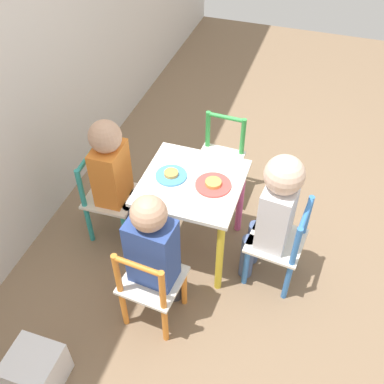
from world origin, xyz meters
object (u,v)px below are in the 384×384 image
at_px(child_front, 274,209).
at_px(storage_bin, 36,370).
at_px(kids_table, 192,195).
at_px(child_left, 154,249).
at_px(chair_teal, 108,198).
at_px(child_back, 114,172).
at_px(plate_back, 171,175).
at_px(plate_front, 213,184).
at_px(chair_blue, 280,244).
at_px(chair_orange, 151,286).
at_px(chair_green, 220,160).

bearing_deg(child_front, storage_bin, -36.66).
height_order(kids_table, storage_bin, kids_table).
bearing_deg(child_left, chair_teal, -37.04).
distance_m(child_back, plate_back, 0.31).
bearing_deg(plate_front, child_back, 91.74).
relative_size(plate_back, storage_bin, 0.71).
bearing_deg(child_back, plate_back, -89.24).
bearing_deg(kids_table, plate_back, 90.00).
distance_m(chair_blue, chair_orange, 0.66).
xyz_separation_m(chair_blue, child_back, (0.03, 0.88, 0.20)).
bearing_deg(chair_green, child_back, -129.29).
bearing_deg(child_left, chair_green, -88.47).
height_order(child_front, plate_back, child_front).
bearing_deg(chair_blue, child_front, -90.00).
distance_m(child_front, plate_front, 0.31).
xyz_separation_m(child_front, plate_back, (0.04, 0.52, 0.03)).
bearing_deg(child_front, plate_back, -88.79).
height_order(chair_teal, chair_orange, same).
xyz_separation_m(plate_front, plate_back, (0.00, 0.21, 0.00)).
xyz_separation_m(chair_green, child_back, (-0.49, 0.43, 0.20)).
height_order(chair_blue, chair_teal, same).
bearing_deg(child_left, chair_blue, -139.51).
xyz_separation_m(chair_blue, storage_bin, (-0.87, 0.86, -0.16)).
bearing_deg(plate_back, storage_bin, 162.72).
distance_m(chair_green, plate_front, 0.54).
height_order(child_left, plate_back, child_left).
relative_size(kids_table, plate_back, 3.23).
bearing_deg(child_back, storage_bin, 179.09).
height_order(chair_orange, plate_front, plate_front).
bearing_deg(chair_orange, child_back, -45.88).
xyz_separation_m(child_front, child_back, (0.03, 0.82, -0.03)).
distance_m(kids_table, plate_back, 0.15).
xyz_separation_m(chair_blue, plate_back, (0.05, 0.58, 0.25)).
relative_size(chair_orange, storage_bin, 2.41).
bearing_deg(storage_bin, chair_teal, 5.10).
bearing_deg(storage_bin, child_back, 1.28).
xyz_separation_m(chair_orange, child_front, (0.43, -0.45, 0.22)).
xyz_separation_m(chair_teal, plate_front, (0.02, -0.58, 0.25)).
xyz_separation_m(chair_teal, child_back, (0.00, -0.06, 0.20)).
bearing_deg(storage_bin, chair_orange, -38.22).
bearing_deg(chair_blue, chair_green, -133.05).
xyz_separation_m(chair_green, child_left, (-0.88, 0.05, 0.19)).
height_order(chair_orange, chair_green, same).
xyz_separation_m(chair_orange, plate_front, (0.47, -0.15, 0.25)).
xyz_separation_m(child_left, plate_back, (0.41, 0.07, 0.06)).
height_order(child_front, child_back, child_front).
bearing_deg(child_left, chair_orange, 90.00).
height_order(chair_blue, child_back, child_back).
bearing_deg(kids_table, chair_blue, -95.90).
distance_m(child_front, child_back, 0.82).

